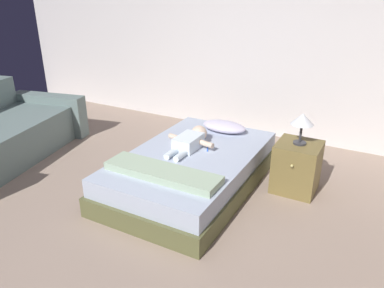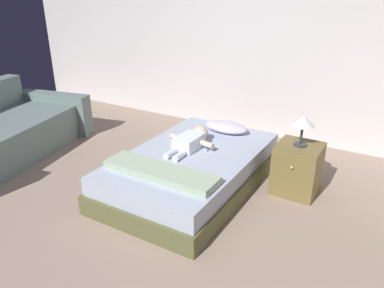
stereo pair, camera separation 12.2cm
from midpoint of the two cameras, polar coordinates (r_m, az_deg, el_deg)
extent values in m
plane|color=gray|center=(3.15, -13.61, -15.20)|extent=(8.00, 8.00, 0.00)
cube|color=silver|center=(5.12, 8.40, 15.53)|extent=(8.00, 0.12, 2.51)
cube|color=brown|center=(3.86, -0.91, -5.10)|extent=(1.20, 1.98, 0.19)
cube|color=#ACB8CC|center=(3.77, -0.93, -2.65)|extent=(1.16, 1.90, 0.18)
ellipsoid|color=silver|center=(4.28, 4.14, 2.70)|extent=(0.52, 0.28, 0.12)
cube|color=white|center=(3.81, -1.48, 0.27)|extent=(0.21, 0.33, 0.14)
sphere|color=beige|center=(4.00, 0.22, 1.67)|extent=(0.17, 0.17, 0.17)
cylinder|color=beige|center=(3.94, -3.40, 1.01)|extent=(0.17, 0.08, 0.06)
cylinder|color=beige|center=(3.77, 1.27, 0.02)|extent=(0.18, 0.09, 0.06)
cylinder|color=white|center=(3.66, -4.15, -1.46)|extent=(0.06, 0.19, 0.06)
cylinder|color=white|center=(3.61, -2.74, -1.79)|extent=(0.06, 0.19, 0.06)
cube|color=blue|center=(3.82, 1.48, -0.72)|extent=(0.06, 0.12, 0.01)
cube|color=white|center=(3.87, 1.52, -0.18)|extent=(0.02, 0.03, 0.01)
cube|color=slate|center=(4.93, -27.54, 0.33)|extent=(1.15, 1.71, 0.45)
cube|color=slate|center=(5.53, -21.60, 4.30)|extent=(1.06, 0.42, 0.56)
cube|color=brown|center=(3.84, 14.93, -3.44)|extent=(0.42, 0.42, 0.51)
sphere|color=tan|center=(3.59, 14.19, -3.30)|extent=(0.03, 0.03, 0.03)
cylinder|color=#333338|center=(3.73, 15.34, 0.16)|extent=(0.13, 0.13, 0.02)
cylinder|color=#333338|center=(3.69, 15.50, 1.61)|extent=(0.02, 0.02, 0.18)
cone|color=silver|center=(3.64, 15.75, 3.74)|extent=(0.22, 0.22, 0.11)
cube|color=#A0B798|center=(3.30, -5.69, -4.40)|extent=(1.08, 0.29, 0.07)
camera|label=1|loc=(0.06, -90.95, -0.41)|focal=34.63mm
camera|label=2|loc=(0.06, 89.05, 0.41)|focal=34.63mm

